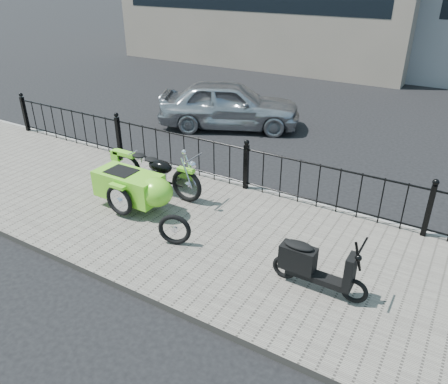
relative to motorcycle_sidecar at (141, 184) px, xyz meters
The scene contains 8 objects.
ground 1.52m from the motorcycle_sidecar, 16.98° to the left, with size 120.00×120.00×0.00m, color black.
sidewalk 1.45m from the motorcycle_sidecar, ahead, with size 30.00×3.80×0.12m, color #676057.
curb 2.34m from the motorcycle_sidecar, 54.08° to the left, with size 30.00×0.10×0.12m, color gray.
iron_fence 2.17m from the motorcycle_sidecar, 51.91° to the left, with size 14.11×0.11×1.08m.
motorcycle_sidecar is the anchor object (origin of this frame).
scooter 3.71m from the motorcycle_sidecar, ahead, with size 1.42×0.41×0.96m.
spare_tire 1.51m from the motorcycle_sidecar, 28.67° to the right, with size 0.56×0.56×0.08m, color black.
sedan_car 5.30m from the motorcycle_sidecar, 101.83° to the left, with size 1.63×4.05×1.38m, color #A4A5AA.
Camera 1 is at (3.82, -5.94, 4.28)m, focal length 35.00 mm.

